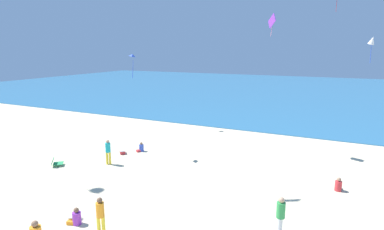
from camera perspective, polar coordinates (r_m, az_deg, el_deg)
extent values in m
plane|color=beige|center=(18.01, 2.42, -10.53)|extent=(120.00, 120.00, 0.00)
cube|color=teal|center=(56.28, 18.83, 4.19)|extent=(120.00, 60.00, 0.05)
cube|color=#2D9956|center=(20.68, -23.05, -8.06)|extent=(0.81, 0.81, 0.03)
cube|color=#2D9956|center=(20.66, -23.92, -7.63)|extent=(0.52, 0.55, 0.37)
cylinder|color=#B7B7BC|center=(20.96, -22.49, -7.97)|extent=(0.02, 0.02, 0.15)
cylinder|color=#B7B7BC|center=(20.40, -22.66, -8.52)|extent=(0.02, 0.02, 0.15)
cube|color=red|center=(21.72, -12.49, -6.56)|extent=(0.61, 0.61, 0.21)
cube|color=white|center=(21.68, -12.51, -6.24)|extent=(0.63, 0.63, 0.04)
cylinder|color=purple|center=(13.94, -20.13, -17.14)|extent=(0.43, 0.43, 0.51)
sphere|color=brown|center=(13.77, -20.24, -15.86)|extent=(0.21, 0.21, 0.21)
cube|color=orange|center=(14.11, -20.86, -17.66)|extent=(0.44, 0.37, 0.15)
cylinder|color=white|center=(12.67, 15.50, -19.19)|extent=(0.14, 0.14, 0.80)
cylinder|color=white|center=(12.82, 15.72, -18.81)|extent=(0.14, 0.14, 0.80)
cylinder|color=green|center=(12.41, 15.79, -16.23)|extent=(0.34, 0.34, 0.60)
sphere|color=tan|center=(12.24, 15.90, -14.59)|extent=(0.22, 0.22, 0.22)
cylinder|color=blue|center=(21.91, -9.14, -5.92)|extent=(0.43, 0.43, 0.47)
sphere|color=#846047|center=(21.81, -9.17, -5.12)|extent=(0.19, 0.19, 0.19)
cube|color=red|center=(21.89, -9.59, -6.40)|extent=(0.39, 0.42, 0.14)
sphere|color=#846047|center=(13.20, -26.59, -17.21)|extent=(0.24, 0.24, 0.24)
cylinder|color=red|center=(17.43, 24.97, -11.57)|extent=(0.35, 0.35, 0.50)
sphere|color=#A87A5B|center=(17.31, 25.07, -10.54)|extent=(0.20, 0.20, 0.20)
cube|color=black|center=(17.68, 24.97, -11.86)|extent=(0.28, 0.38, 0.15)
cylinder|color=yellow|center=(19.85, -14.64, -7.58)|extent=(0.13, 0.13, 0.77)
cylinder|color=yellow|center=(19.90, -15.12, -7.55)|extent=(0.13, 0.13, 0.77)
cylinder|color=#19ADB2|center=(19.67, -14.99, -5.71)|extent=(0.41, 0.41, 0.58)
sphere|color=tan|center=(19.56, -15.05, -4.64)|extent=(0.21, 0.21, 0.21)
cylinder|color=yellow|center=(12.92, -16.53, -18.73)|extent=(0.13, 0.13, 0.75)
cylinder|color=yellow|center=(12.91, -15.74, -18.71)|extent=(0.13, 0.13, 0.75)
cylinder|color=orange|center=(12.59, -16.31, -16.13)|extent=(0.42, 0.42, 0.56)
sphere|color=brown|center=(12.43, -16.41, -14.60)|extent=(0.21, 0.21, 0.21)
cone|color=white|center=(22.26, 29.84, 11.65)|extent=(0.62, 0.62, 0.55)
cylinder|color=blue|center=(22.25, 29.64, 9.69)|extent=(0.08, 0.08, 1.15)
pyramid|color=blue|center=(20.41, -10.70, 10.56)|extent=(0.52, 0.56, 0.22)
cylinder|color=blue|center=(20.45, -10.66, 8.15)|extent=(0.11, 0.08, 1.13)
cylinder|color=red|center=(31.68, 24.71, 17.70)|extent=(0.04, 0.15, 1.18)
cube|color=purple|center=(21.56, 14.27, 16.18)|extent=(0.65, 0.78, 0.96)
cylinder|color=pink|center=(21.51, 14.18, 14.45)|extent=(0.11, 0.08, 0.61)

